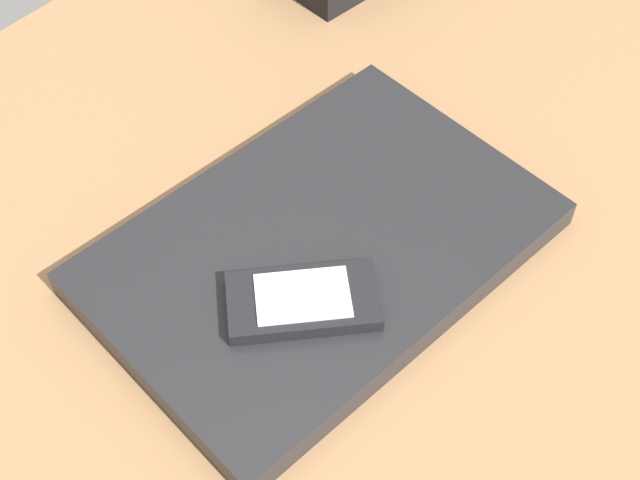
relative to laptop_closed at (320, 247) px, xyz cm
name	(u,v)px	position (x,y,z in cm)	size (l,w,h in cm)	color
desk_surface	(314,290)	(-1.76, -0.92, -2.62)	(120.00, 80.00, 3.00)	olive
laptop_closed	(320,247)	(0.00, 0.00, 0.00)	(31.96, 21.35, 2.25)	black
cell_phone_on_laptop	(303,301)	(-5.15, -2.99, 1.72)	(11.10, 10.74, 1.27)	black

